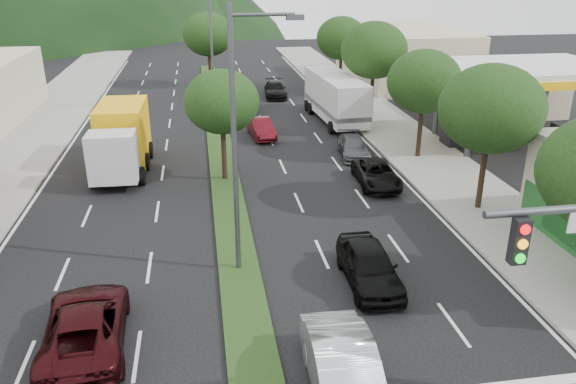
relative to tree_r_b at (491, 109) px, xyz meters
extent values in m
cube|color=gray|center=(0.50, 13.00, -4.96)|extent=(5.00, 90.00, 0.15)
cube|color=gray|center=(-25.00, 13.00, -4.96)|extent=(6.00, 90.00, 0.15)
cube|color=#193513|center=(-12.00, 16.00, -4.98)|extent=(1.60, 56.00, 0.12)
cube|color=black|center=(-6.60, -13.65, 0.66)|extent=(0.35, 0.25, 1.05)
cube|color=silver|center=(7.00, 10.00, -0.04)|extent=(12.00, 8.00, 0.50)
cube|color=#FFB80D|center=(7.00, 10.00, -0.39)|extent=(12.20, 8.20, 0.50)
cylinder|color=#47494C|center=(3.00, 7.50, -2.74)|extent=(0.36, 0.36, 4.60)
cylinder|color=#47494C|center=(3.00, 12.50, -2.74)|extent=(0.36, 0.36, 4.60)
cylinder|color=#47494C|center=(11.00, 12.50, -2.74)|extent=(0.36, 0.36, 4.60)
cube|color=black|center=(3.00, 10.00, -4.49)|extent=(0.80, 1.60, 1.10)
cube|color=black|center=(11.00, 10.00, -4.49)|extent=(0.80, 1.60, 1.10)
cube|color=beige|center=(7.50, 32.00, -2.44)|extent=(10.00, 16.00, 5.20)
cylinder|color=black|center=(0.00, 0.00, -2.98)|extent=(0.28, 0.28, 3.81)
ellipsoid|color=black|center=(0.00, 0.00, 0.01)|extent=(4.80, 4.80, 4.08)
cylinder|color=black|center=(0.00, 8.00, -3.09)|extent=(0.28, 0.28, 3.58)
ellipsoid|color=black|center=(0.00, 8.00, -0.28)|extent=(4.40, 4.40, 3.74)
cylinder|color=black|center=(0.00, 18.00, -2.93)|extent=(0.28, 0.28, 3.92)
ellipsoid|color=black|center=(0.00, 18.00, 0.15)|extent=(5.00, 5.00, 4.25)
cylinder|color=black|center=(0.00, 28.00, -3.04)|extent=(0.28, 0.28, 3.70)
ellipsoid|color=black|center=(0.00, 28.00, -0.13)|extent=(4.60, 4.60, 3.91)
cylinder|color=black|center=(-12.00, 6.00, -3.24)|extent=(0.28, 0.28, 3.36)
ellipsoid|color=black|center=(-12.00, 6.00, -0.60)|extent=(4.00, 4.00, 3.40)
cylinder|color=black|center=(-12.00, 32.00, -3.01)|extent=(0.28, 0.28, 3.81)
ellipsoid|color=black|center=(-12.00, 32.00, -0.02)|extent=(4.80, 4.80, 4.08)
cylinder|color=#47494C|center=(-12.00, -4.00, -0.04)|extent=(0.20, 0.20, 10.00)
cylinder|color=#47494C|center=(-10.90, -4.00, 4.56)|extent=(2.20, 0.12, 0.12)
cube|color=#47494C|center=(-9.80, -4.00, 4.46)|extent=(0.60, 0.25, 0.18)
cylinder|color=#47494C|center=(-12.00, 21.00, -0.04)|extent=(0.20, 0.20, 10.00)
imported|color=#B9BCC2|center=(-9.66, -11.49, -4.21)|extent=(1.83, 5.02, 1.64)
imported|color=black|center=(-17.06, -7.97, -4.30)|extent=(2.76, 5.43, 1.47)
imported|color=black|center=(-7.26, -5.78, -4.27)|extent=(1.87, 4.52, 1.53)
imported|color=#47464B|center=(-3.85, 9.02, -4.43)|extent=(2.15, 4.31, 1.20)
imported|color=#460B11|center=(-9.07, 14.02, -4.39)|extent=(1.82, 4.09, 1.30)
imported|color=black|center=(-3.90, 4.02, -4.42)|extent=(2.33, 4.59, 1.24)
imported|color=#46454A|center=(-9.61, 21.65, -4.30)|extent=(2.15, 4.45, 1.47)
imported|color=black|center=(-6.33, 26.65, -4.37)|extent=(2.18, 4.71, 1.33)
cube|color=silver|center=(-17.80, 5.58, -3.23)|extent=(2.50, 1.86, 2.59)
cube|color=#FFB70D|center=(-17.70, 9.74, -3.12)|extent=(2.71, 4.79, 3.49)
cube|color=black|center=(-17.72, 8.84, -4.53)|extent=(2.41, 6.59, 0.34)
cylinder|color=black|center=(-16.50, 6.02, -4.53)|extent=(0.36, 1.02, 1.01)
cylinder|color=black|center=(-19.09, 6.08, -4.53)|extent=(0.36, 1.02, 1.01)
cylinder|color=black|center=(-16.44, 8.47, -4.53)|extent=(0.36, 1.02, 1.01)
cylinder|color=black|center=(-19.03, 8.54, -4.53)|extent=(0.36, 1.02, 1.01)
cylinder|color=black|center=(-16.38, 10.70, -4.53)|extent=(0.36, 1.02, 1.01)
cylinder|color=black|center=(-18.97, 10.77, -4.53)|extent=(0.36, 1.02, 1.01)
cube|color=silver|center=(-3.00, 17.47, -3.09)|extent=(3.07, 9.14, 3.00)
cube|color=#5A5A5F|center=(-3.00, 17.47, -3.84)|extent=(3.13, 9.14, 0.35)
cylinder|color=black|center=(-4.48, 20.99, -4.59)|extent=(0.41, 0.92, 0.90)
cylinder|color=black|center=(-1.98, 21.14, -4.59)|extent=(0.41, 0.92, 0.90)
cylinder|color=black|center=(-4.41, 19.91, -4.59)|extent=(0.41, 0.92, 0.90)
cylinder|color=black|center=(-1.91, 20.07, -4.59)|extent=(0.41, 0.92, 0.90)
cylinder|color=black|center=(-4.04, 14.16, -4.59)|extent=(0.41, 0.92, 0.90)
cylinder|color=black|center=(-1.55, 14.32, -4.59)|extent=(0.41, 0.92, 0.90)
camera|label=1|loc=(-13.11, -23.37, 6.11)|focal=35.00mm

